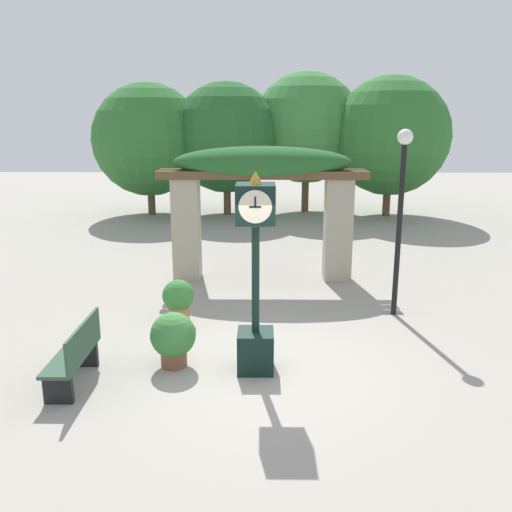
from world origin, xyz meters
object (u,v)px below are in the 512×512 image
object	(u,v)px
potted_plant_near_left	(178,299)
lamp_post	(401,196)
pedestal_clock	(256,278)
potted_plant_near_right	(173,337)
park_bench	(76,355)

from	to	relation	value
potted_plant_near_left	lamp_post	world-z (taller)	lamp_post
pedestal_clock	potted_plant_near_left	distance (m)	2.59
lamp_post	pedestal_clock	bearing A→B (deg)	-137.50
pedestal_clock	potted_plant_near_right	xyz separation A→B (m)	(-1.23, 0.12, -0.96)
potted_plant_near_left	park_bench	bearing A→B (deg)	-114.05
pedestal_clock	lamp_post	xyz separation A→B (m)	(2.59, 2.37, 0.85)
potted_plant_near_left	potted_plant_near_right	distance (m)	1.82
park_bench	lamp_post	distance (m)	6.09
potted_plant_near_left	park_bench	xyz separation A→B (m)	(-1.06, -2.38, -0.01)
potted_plant_near_left	park_bench	distance (m)	2.61
potted_plant_near_left	lamp_post	distance (m)	4.43
park_bench	lamp_post	xyz separation A→B (m)	(5.08, 2.83, 1.83)
park_bench	potted_plant_near_right	bearing A→B (deg)	114.50
potted_plant_near_left	lamp_post	bearing A→B (deg)	6.32
potted_plant_near_left	potted_plant_near_right	bearing A→B (deg)	-83.74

